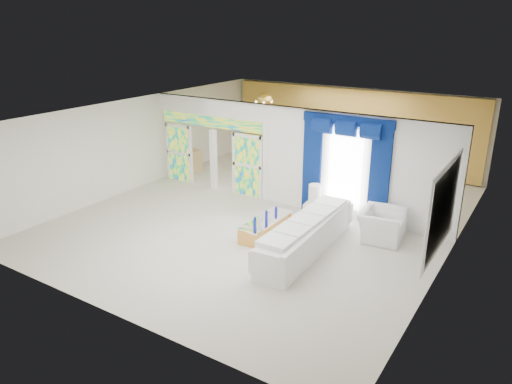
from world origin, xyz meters
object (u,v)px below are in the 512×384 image
Objects in this scene: white_sofa at (306,237)px; coffee_table at (266,227)px; armchair at (382,225)px; console_table at (324,212)px; grand_piano at (289,155)px.

white_sofa is 1.39m from coffee_table.
armchair reaches higher than white_sofa.
console_table is 5.06m from grand_piano.
grand_piano reaches higher than console_table.
armchair is at bearing -13.28° from console_table.
grand_piano reaches higher than white_sofa.
coffee_table is 1.57× the size of console_table.
white_sofa reaches higher than console_table.
coffee_table is 0.93× the size of grand_piano.
white_sofa reaches higher than coffee_table.
white_sofa is 2.14× the size of coffee_table.
grand_piano reaches higher than armchair.
white_sofa is 3.37× the size of console_table.
grand_piano is at bearing 113.17° from coffee_table.
console_table is at bearing 101.47° from white_sofa.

